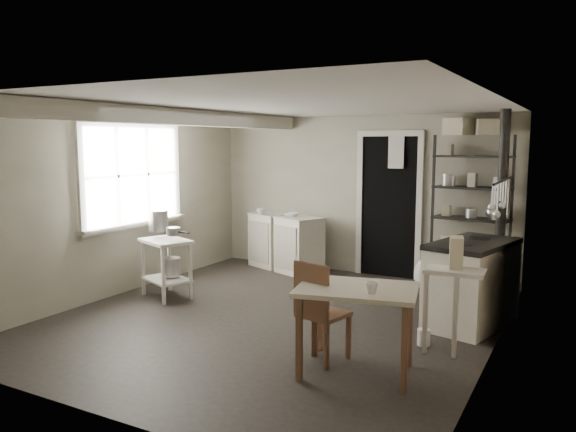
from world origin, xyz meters
The scene contains 31 objects.
floor centered at (0.00, 0.00, 0.00)m, with size 5.00×5.00×0.00m, color black.
ceiling centered at (0.00, 0.00, 2.30)m, with size 5.00×5.00×0.00m, color silver.
wall_back centered at (0.00, 2.50, 1.15)m, with size 4.50×0.02×2.30m, color #A19D89.
wall_front centered at (0.00, -2.50, 1.15)m, with size 4.50×0.02×2.30m, color #A19D89.
wall_left centered at (-2.25, 0.00, 1.15)m, with size 0.02×5.00×2.30m, color #A19D89.
wall_right centered at (2.25, 0.00, 1.15)m, with size 0.02×5.00×2.30m, color #A19D89.
window centered at (-2.22, 0.20, 1.50)m, with size 0.12×1.76×1.28m, color silver, non-canonical shape.
doorway centered at (0.45, 2.47, 1.00)m, with size 0.96×0.10×2.08m, color silver, non-canonical shape.
ceiling_beam centered at (-1.20, 0.00, 2.20)m, with size 0.18×5.00×0.18m, color silver, non-canonical shape.
wallpaper_panel centered at (2.24, 0.00, 1.15)m, with size 0.01×5.00×2.30m, color #C0B19C, non-canonical shape.
utensil_rail centered at (2.19, 0.60, 1.55)m, with size 0.06×1.20×0.44m, color #B2B3B5, non-canonical shape.
prep_table centered at (-1.61, 0.10, 0.40)m, with size 0.64×0.46×0.73m, color silver, non-canonical shape.
stockpot centered at (-1.79, 0.18, 0.94)m, with size 0.24×0.24×0.26m, color #B2B3B5.
saucepan centered at (-1.44, 0.05, 0.85)m, with size 0.18×0.18×0.10m, color #B2B3B5.
bucket centered at (-1.55, 0.15, 0.39)m, with size 0.21×0.21×0.22m, color #B2B3B5.
base_cabinets centered at (-1.06, 2.18, 0.46)m, with size 1.26×0.54×0.83m, color #ECE6CD, non-canonical shape.
mixing_bowl centered at (-0.93, 2.11, 0.96)m, with size 0.30×0.30×0.07m, color white.
counter_cup centered at (-1.44, 2.07, 0.97)m, with size 0.12×0.12×0.09m, color white.
shelf_rack centered at (1.61, 2.31, 0.95)m, with size 0.95×0.37×2.01m, color black, non-canonical shape.
shelf_jar centered at (1.34, 2.36, 1.37)m, with size 0.08×0.09×0.19m, color white.
storage_box_a centered at (1.40, 2.34, 2.01)m, with size 0.31×0.27×0.21m, color beige.
storage_box_b centered at (1.79, 2.28, 1.99)m, with size 0.30×0.28×0.19m, color beige.
stove centered at (1.92, 0.81, 0.44)m, with size 0.63×1.13×0.89m, color #ECE6CD, non-canonical shape.
stovepipe centered at (2.11, 1.32, 1.59)m, with size 0.10×0.10×1.31m, color black, non-canonical shape.
side_ledge centered at (1.95, -0.21, 0.43)m, with size 0.53×0.28×0.81m, color silver, non-canonical shape.
oats_box centered at (1.95, -0.16, 1.01)m, with size 0.11×0.19×0.28m, color beige.
work_table centered at (1.32, -0.94, 0.38)m, with size 0.97×0.68×0.74m, color beige, non-canonical shape.
table_cup centered at (1.49, -1.07, 0.81)m, with size 0.10×0.10×0.09m, color white.
chair centered at (0.96, -0.81, 0.48)m, with size 0.37×0.39×0.90m, color brown, non-canonical shape.
flour_sack centered at (1.17, 1.95, 0.24)m, with size 0.36×0.31×0.43m, color silver.
floor_crock centered at (1.65, -0.03, 0.08)m, with size 0.12×0.12×0.15m, color white.
Camera 1 is at (2.96, -5.16, 1.92)m, focal length 35.00 mm.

